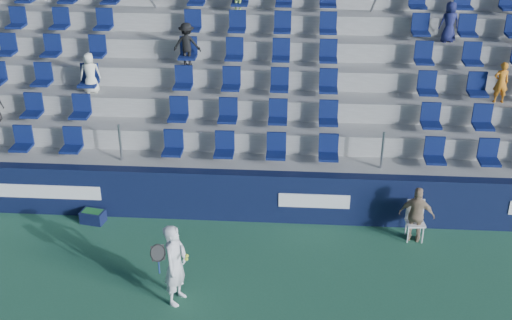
# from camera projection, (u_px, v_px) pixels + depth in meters

# --- Properties ---
(ground) EXTENTS (70.00, 70.00, 0.00)m
(ground) POSITION_uv_depth(u_px,v_px,m) (235.00, 305.00, 12.11)
(ground) COLOR #2B6648
(ground) RESTS_ON ground
(sponsor_wall) EXTENTS (24.00, 0.32, 1.20)m
(sponsor_wall) POSITION_uv_depth(u_px,v_px,m) (248.00, 196.00, 14.67)
(sponsor_wall) COLOR #0E1636
(sponsor_wall) RESTS_ON ground
(grandstand) EXTENTS (24.00, 8.17, 6.63)m
(grandstand) POSITION_uv_depth(u_px,v_px,m) (262.00, 64.00, 18.54)
(grandstand) COLOR #A6A6A1
(grandstand) RESTS_ON ground
(tennis_player) EXTENTS (0.69, 0.69, 1.65)m
(tennis_player) POSITION_uv_depth(u_px,v_px,m) (175.00, 264.00, 11.89)
(tennis_player) COLOR silver
(tennis_player) RESTS_ON ground
(line_judge_chair) EXTENTS (0.43, 0.44, 0.89)m
(line_judge_chair) POSITION_uv_depth(u_px,v_px,m) (415.00, 217.00, 14.02)
(line_judge_chair) COLOR white
(line_judge_chair) RESTS_ON ground
(line_judge) EXTENTS (0.81, 0.50, 1.30)m
(line_judge) POSITION_uv_depth(u_px,v_px,m) (417.00, 215.00, 13.83)
(line_judge) COLOR tan
(line_judge) RESTS_ON ground
(ball_bin) EXTENTS (0.58, 0.44, 0.30)m
(ball_bin) POSITION_uv_depth(u_px,v_px,m) (93.00, 216.00, 14.72)
(ball_bin) COLOR #0E1536
(ball_bin) RESTS_ON ground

